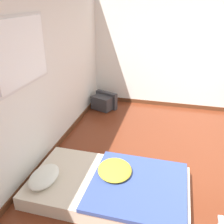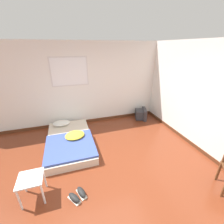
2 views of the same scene
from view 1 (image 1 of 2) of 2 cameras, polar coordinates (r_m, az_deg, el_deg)
wall_back at (r=3.78m, az=-15.67°, el=7.65°), size 7.25×0.08×2.60m
wall_right at (r=5.75m, az=23.60°, el=12.27°), size 0.08×7.81×2.60m
mattress_bed at (r=3.38m, az=-0.63°, el=-16.49°), size 1.17×2.05×0.33m
crt_tv at (r=5.66m, az=-1.89°, el=2.38°), size 0.51×0.58×0.38m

